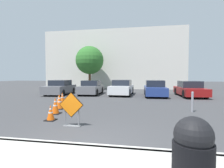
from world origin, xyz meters
The scene contains 18 objects.
ground_plane centered at (0.00, 10.00, 0.00)m, with size 96.00×96.00×0.00m, color #3D3D3F.
sidewalk_strip centered at (0.00, -1.00, 0.07)m, with size 30.79×2.00×0.14m.
curb_lip centered at (0.00, 0.00, 0.07)m, with size 30.79×0.20×0.14m.
road_closed_sign centered at (-1.05, 1.82, 0.66)m, with size 0.91×0.20×1.25m.
traffic_cone_nearest centered at (-2.25, 2.49, 0.31)m, with size 0.41×0.41×0.65m.
traffic_cone_second centered at (-2.69, 3.69, 0.39)m, with size 0.48×0.48×0.81m.
traffic_cone_third centered at (-3.09, 4.91, 0.39)m, with size 0.51×0.51×0.80m.
traffic_cone_fourth centered at (-3.68, 5.99, 0.34)m, with size 0.44×0.44×0.69m.
traffic_cone_fifth centered at (-4.01, 7.13, 0.34)m, with size 0.49×0.49×0.70m.
parked_car_nearest centered at (-6.68, 12.06, 0.66)m, with size 2.11×4.48×1.42m.
parked_car_second centered at (-3.62, 12.56, 0.65)m, with size 1.98×4.07×1.39m.
parked_car_third centered at (-0.56, 12.61, 0.68)m, with size 2.03×4.31×1.45m.
parked_car_fourth centered at (2.50, 12.20, 0.66)m, with size 1.91×4.35×1.44m.
parked_car_fifth centered at (5.56, 12.47, 0.65)m, with size 2.13×4.55×1.38m.
trash_bin centered at (2.22, -1.33, 0.68)m, with size 0.59×0.59×1.09m.
bollard_nearest centered at (3.92, 5.30, 0.55)m, with size 0.12×0.12×1.04m.
building_facade_backdrop centered at (-2.98, 22.90, 4.26)m, with size 20.51×5.00×8.52m.
street_tree_behind_lot centered at (-5.51, 18.07, 3.89)m, with size 3.67×3.67×5.73m.
Camera 1 is at (1.50, -4.03, 1.82)m, focal length 28.00 mm.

